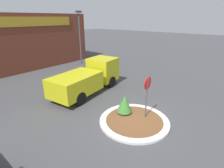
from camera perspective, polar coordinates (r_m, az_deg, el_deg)
name	(u,v)px	position (r m, az deg, el deg)	size (l,w,h in m)	color
ground_plane	(134,122)	(9.87, 7.23, -12.17)	(120.00, 120.00, 0.00)	#474749
traffic_island	(134,121)	(9.84, 7.25, -11.86)	(3.79, 3.79, 0.13)	silver
stop_sign	(147,90)	(9.46, 11.39, -2.05)	(0.69, 0.07, 2.51)	#4C4C51
island_shrub	(125,104)	(10.14, 4.12, -6.39)	(0.88, 0.88, 1.08)	brown
utility_truck	(88,77)	(13.24, -7.73, 2.13)	(6.22, 2.77, 2.26)	gold
storefront_building	(13,41)	(22.58, -29.63, 12.01)	(15.75, 6.07, 5.79)	brown
light_pole	(80,34)	(21.55, -10.50, 15.85)	(0.70, 0.30, 6.07)	#4C4C51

